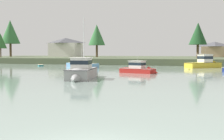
{
  "coord_description": "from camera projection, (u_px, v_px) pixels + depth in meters",
  "views": [
    {
      "loc": [
        3.75,
        -9.52,
        3.41
      ],
      "look_at": [
        -5.82,
        21.74,
        1.49
      ],
      "focal_mm": 48.52,
      "sensor_mm": 36.0,
      "label": 1
    }
  ],
  "objects": [
    {
      "name": "shore_tree_inland_b",
      "position": [
        97.0,
        35.0,
        105.88
      ],
      "size": [
        5.9,
        5.9,
        11.41
      ],
      "color": "brown",
      "rests_on": "far_shore_bank"
    },
    {
      "name": "mooring_buoy_yellow",
      "position": [
        189.0,
        69.0,
        59.06
      ],
      "size": [
        0.34,
        0.34,
        0.39
      ],
      "color": "yellow",
      "rests_on": "ground"
    },
    {
      "name": "shore_tree_left",
      "position": [
        0.0,
        41.0,
        102.42
      ],
      "size": [
        4.19,
        4.19,
        8.15
      ],
      "color": "brown",
      "rests_on": "far_shore_bank"
    },
    {
      "name": "shore_tree_right",
      "position": [
        198.0,
        34.0,
        89.71
      ],
      "size": [
        5.35,
        5.35,
        10.52
      ],
      "color": "brown",
      "rests_on": "far_shore_bank"
    },
    {
      "name": "cruiser_grey",
      "position": [
        81.0,
        74.0,
        38.44
      ],
      "size": [
        4.62,
        9.91,
        4.95
      ],
      "color": "gray",
      "rests_on": "ground"
    },
    {
      "name": "cottage_eastern",
      "position": [
        215.0,
        49.0,
        109.71
      ],
      "size": [
        10.15,
        8.76,
        5.49
      ],
      "color": "tan",
      "rests_on": "far_shore_bank"
    },
    {
      "name": "shore_tree_far_left",
      "position": [
        10.0,
        32.0,
        116.65
      ],
      "size": [
        7.39,
        7.39,
        14.08
      ],
      "color": "brown",
      "rests_on": "far_shore_bank"
    },
    {
      "name": "far_shore_bank",
      "position": [
        193.0,
        60.0,
        101.94
      ],
      "size": [
        169.33,
        58.74,
        1.7
      ],
      "primitive_type": "cube",
      "color": "#4C563D",
      "rests_on": "ground"
    },
    {
      "name": "cruiser_yellow",
      "position": [
        206.0,
        65.0,
        67.1
      ],
      "size": [
        8.8,
        8.54,
        5.09
      ],
      "color": "gold",
      "rests_on": "ground"
    },
    {
      "name": "mooring_buoy_green",
      "position": [
        80.0,
        71.0,
        53.65
      ],
      "size": [
        0.51,
        0.51,
        0.56
      ],
      "color": "#1E8C47",
      "rests_on": "ground"
    },
    {
      "name": "cottage_behind_trees",
      "position": [
        66.0,
        47.0,
        121.91
      ],
      "size": [
        12.56,
        8.67,
        7.47
      ],
      "color": "silver",
      "rests_on": "far_shore_bank"
    },
    {
      "name": "cruiser_red",
      "position": [
        141.0,
        70.0,
        49.34
      ],
      "size": [
        6.91,
        3.89,
        3.62
      ],
      "color": "#B2231E",
      "rests_on": "ground"
    },
    {
      "name": "mooring_buoy_red",
      "position": [
        67.0,
        66.0,
        75.88
      ],
      "size": [
        0.45,
        0.45,
        0.5
      ],
      "color": "red",
      "rests_on": "ground"
    },
    {
      "name": "dinghy_teal",
      "position": [
        41.0,
        65.0,
        75.04
      ],
      "size": [
        2.69,
        3.02,
        0.49
      ],
      "color": "#196B70",
      "rests_on": "ground"
    },
    {
      "name": "sailboat_skyblue",
      "position": [
        82.0,
        66.0,
        68.31
      ],
      "size": [
        9.05,
        6.93,
        12.05
      ],
      "color": "#669ECC",
      "rests_on": "ground"
    }
  ]
}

